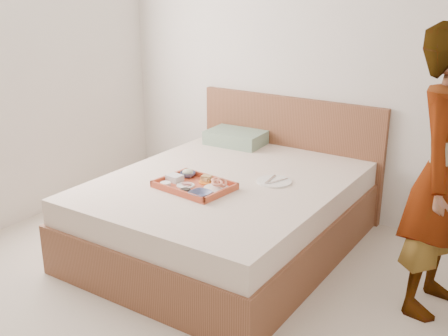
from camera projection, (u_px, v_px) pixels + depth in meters
ground at (148, 317)px, 3.15m from camera, size 3.50×4.00×0.01m
wall_back at (306, 55)px, 4.30m from camera, size 3.50×0.01×2.60m
bed at (226, 213)px, 3.91m from camera, size 1.65×2.00×0.53m
headboard at (288, 152)px, 4.61m from camera, size 1.65×0.06×0.95m
pillow at (236, 138)px, 4.63m from camera, size 0.49×0.35×0.11m
tray at (194, 185)px, 3.65m from camera, size 0.53×0.41×0.04m
prawn_plate at (216, 188)px, 3.60m from camera, size 0.19×0.19×0.01m
navy_bowl_big at (200, 194)px, 3.47m from camera, size 0.15×0.15×0.03m
sauce_dish at (185, 191)px, 3.53m from camera, size 0.08×0.08×0.03m
meat_plate at (186, 185)px, 3.65m from camera, size 0.13×0.13×0.01m
bread_plate at (207, 182)px, 3.72m from camera, size 0.13×0.13×0.01m
salad_bowl at (188, 174)px, 3.83m from camera, size 0.12×0.12×0.03m
plastic_tub at (175, 178)px, 3.74m from camera, size 0.11×0.10×0.04m
cheese_round at (165, 184)px, 3.65m from camera, size 0.08×0.08×0.02m
dinner_plate at (274, 181)px, 3.76m from camera, size 0.29×0.29×0.01m
person at (445, 175)px, 3.02m from camera, size 0.45×0.64×1.66m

